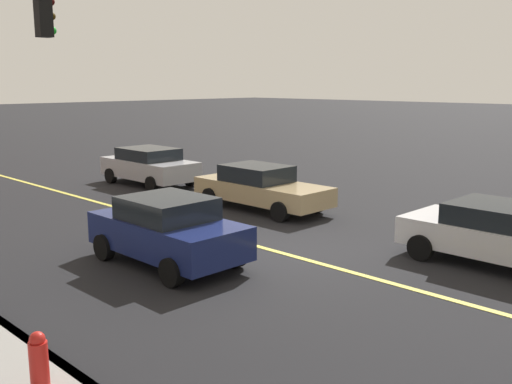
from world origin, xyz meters
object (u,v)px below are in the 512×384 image
Objects in this scene: car_tan at (261,187)px; fire_hydrant at (39,367)px; car_white at (496,232)px; car_navy at (168,230)px; car_silver at (149,165)px.

fire_hydrant is (-5.93, 10.12, -0.25)m from car_tan.
car_white is at bearing -100.32° from fire_hydrant.
car_navy reaches higher than car_tan.
car_tan is at bearing -59.66° from fire_hydrant.
car_white is at bearing 177.13° from car_tan.
car_silver is (6.28, -0.13, 0.05)m from car_tan.
car_silver is (13.97, -0.51, 0.05)m from car_white.
car_navy reaches higher than car_silver.
car_navy is 7.32m from car_white.
fire_hydrant is (-12.20, 10.25, -0.30)m from car_silver.
car_white is 4.21× the size of fire_hydrant.
car_navy is 6.06m from car_tan.
car_tan is at bearing -65.83° from car_navy.
car_tan reaches higher than fire_hydrant.
fire_hydrant is at bearing 120.34° from car_tan.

